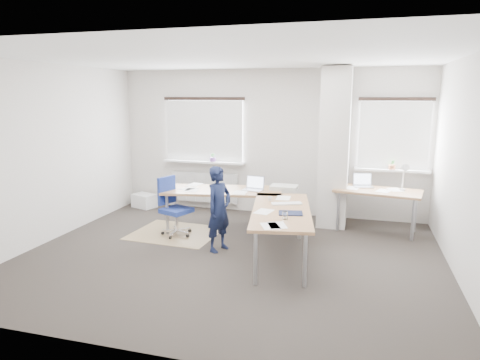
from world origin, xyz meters
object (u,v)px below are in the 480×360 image
(task_chair, at_px, (175,219))
(person, at_px, (219,209))
(desk_main, at_px, (253,201))
(desk_side, at_px, (378,192))

(task_chair, xyz_separation_m, person, (0.94, -0.49, 0.37))
(desk_main, height_order, person, person)
(desk_main, distance_m, person, 0.60)
(task_chair, relative_size, person, 0.76)
(person, bearing_deg, task_chair, 85.11)
(desk_main, distance_m, task_chair, 1.42)
(desk_side, distance_m, task_chair, 3.46)
(desk_side, bearing_deg, person, -135.22)
(desk_side, xyz_separation_m, task_chair, (-3.25, -1.11, -0.41))
(desk_main, distance_m, desk_side, 2.23)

